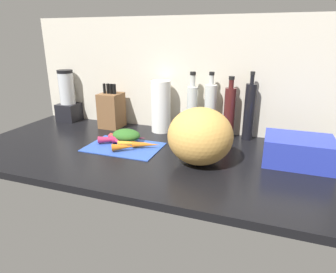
% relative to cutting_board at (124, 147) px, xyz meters
% --- Properties ---
extents(ground_plane, '(1.70, 0.80, 0.03)m').
position_rel_cutting_board_xyz_m(ground_plane, '(0.13, 0.00, -0.02)').
color(ground_plane, black).
extents(wall_back, '(1.70, 0.03, 0.60)m').
position_rel_cutting_board_xyz_m(wall_back, '(0.13, 0.39, 0.30)').
color(wall_back, beige).
rests_on(wall_back, ground_plane).
extents(cutting_board, '(0.35, 0.23, 0.01)m').
position_rel_cutting_board_xyz_m(cutting_board, '(0.00, 0.00, 0.00)').
color(cutting_board, '#2D51B7').
rests_on(cutting_board, ground_plane).
extents(carrot_0, '(0.13, 0.07, 0.03)m').
position_rel_cutting_board_xyz_m(carrot_0, '(0.11, 0.02, 0.02)').
color(carrot_0, orange).
rests_on(carrot_0, cutting_board).
extents(carrot_1, '(0.11, 0.08, 0.03)m').
position_rel_cutting_board_xyz_m(carrot_1, '(0.03, -0.05, 0.02)').
color(carrot_1, orange).
rests_on(carrot_1, cutting_board).
extents(carrot_2, '(0.15, 0.09, 0.03)m').
position_rel_cutting_board_xyz_m(carrot_2, '(0.05, 0.01, 0.02)').
color(carrot_2, orange).
rests_on(carrot_2, cutting_board).
extents(carrot_3, '(0.16, 0.10, 0.03)m').
position_rel_cutting_board_xyz_m(carrot_3, '(-0.06, 0.03, 0.02)').
color(carrot_3, '#B2264C').
rests_on(carrot_3, cutting_board).
extents(carrot_4, '(0.14, 0.13, 0.03)m').
position_rel_cutting_board_xyz_m(carrot_4, '(-0.04, 0.01, 0.02)').
color(carrot_4, '#B2264C').
rests_on(carrot_4, cutting_board).
extents(carrot_5, '(0.15, 0.07, 0.04)m').
position_rel_cutting_board_xyz_m(carrot_5, '(-0.03, 0.07, 0.02)').
color(carrot_5, red).
rests_on(carrot_5, cutting_board).
extents(carrot_6, '(0.16, 0.11, 0.03)m').
position_rel_cutting_board_xyz_m(carrot_6, '(-0.00, 0.06, 0.02)').
color(carrot_6, '#B2264C').
rests_on(carrot_6, cutting_board).
extents(carrot_greens_pile, '(0.14, 0.11, 0.06)m').
position_rel_cutting_board_xyz_m(carrot_greens_pile, '(-0.02, 0.07, 0.03)').
color(carrot_greens_pile, '#2D6023').
rests_on(carrot_greens_pile, cutting_board).
extents(winter_squash, '(0.27, 0.27, 0.23)m').
position_rel_cutting_board_xyz_m(winter_squash, '(0.38, -0.05, 0.11)').
color(winter_squash, gold).
rests_on(winter_squash, ground_plane).
extents(knife_block, '(0.12, 0.13, 0.25)m').
position_rel_cutting_board_xyz_m(knife_block, '(-0.22, 0.28, 0.10)').
color(knife_block, brown).
rests_on(knife_block, ground_plane).
extents(blender_appliance, '(0.12, 0.12, 0.31)m').
position_rel_cutting_board_xyz_m(blender_appliance, '(-0.54, 0.31, 0.13)').
color(blender_appliance, black).
rests_on(blender_appliance, ground_plane).
extents(paper_towel_roll, '(0.10, 0.10, 0.28)m').
position_rel_cutting_board_xyz_m(paper_towel_roll, '(0.08, 0.30, 0.14)').
color(paper_towel_roll, white).
rests_on(paper_towel_roll, ground_plane).
extents(bottle_0, '(0.05, 0.05, 0.33)m').
position_rel_cutting_board_xyz_m(bottle_0, '(0.25, 0.30, 0.13)').
color(bottle_0, silver).
rests_on(bottle_0, ground_plane).
extents(bottle_1, '(0.06, 0.06, 0.33)m').
position_rel_cutting_board_xyz_m(bottle_1, '(0.34, 0.32, 0.14)').
color(bottle_1, silver).
rests_on(bottle_1, ground_plane).
extents(bottle_2, '(0.06, 0.06, 0.32)m').
position_rel_cutting_board_xyz_m(bottle_2, '(0.44, 0.31, 0.13)').
color(bottle_2, '#471919').
rests_on(bottle_2, ground_plane).
extents(bottle_3, '(0.05, 0.05, 0.34)m').
position_rel_cutting_board_xyz_m(bottle_3, '(0.54, 0.32, 0.14)').
color(bottle_3, black).
rests_on(bottle_3, ground_plane).
extents(dish_rack, '(0.27, 0.20, 0.11)m').
position_rel_cutting_board_xyz_m(dish_rack, '(0.76, 0.08, 0.05)').
color(dish_rack, '#2838AD').
rests_on(dish_rack, ground_plane).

